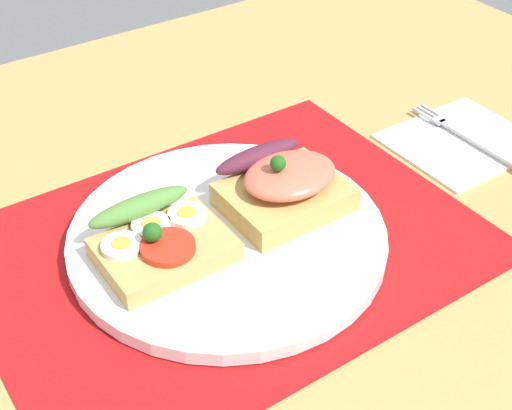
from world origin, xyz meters
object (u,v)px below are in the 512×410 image
at_px(plate, 227,236).
at_px(sandwich_egg_tomato, 160,240).
at_px(sandwich_salmon, 286,186).
at_px(napkin, 460,139).
at_px(fork, 463,134).

height_order(plate, sandwich_egg_tomato, sandwich_egg_tomato).
height_order(sandwich_salmon, napkin, sandwich_salmon).
xyz_separation_m(sandwich_egg_tomato, napkin, (0.35, -0.01, -0.03)).
bearing_deg(plate, sandwich_salmon, 1.21).
bearing_deg(sandwich_egg_tomato, napkin, -0.84).
bearing_deg(sandwich_salmon, fork, 0.38).
distance_m(sandwich_egg_tomato, fork, 0.36).
height_order(napkin, fork, fork).
bearing_deg(napkin, sandwich_egg_tomato, 179.16).
relative_size(sandwich_egg_tomato, fork, 0.72).
distance_m(plate, fork, 0.30).
xyz_separation_m(napkin, fork, (0.00, 0.00, 0.00)).
xyz_separation_m(sandwich_salmon, napkin, (0.23, 0.00, -0.03)).
height_order(sandwich_egg_tomato, napkin, sandwich_egg_tomato).
distance_m(napkin, fork, 0.01).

